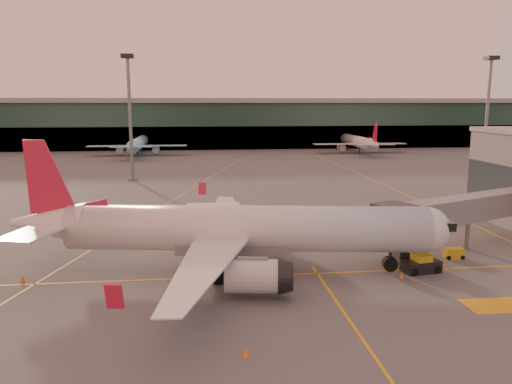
{
  "coord_description": "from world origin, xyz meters",
  "views": [
    {
      "loc": [
        -5.75,
        -39.21,
        15.93
      ],
      "look_at": [
        0.99,
        21.54,
        5.0
      ],
      "focal_mm": 35.0,
      "sensor_mm": 36.0,
      "label": 1
    }
  ],
  "objects": [
    {
      "name": "cone_wing_right",
      "position": [
        -3.12,
        -9.87,
        0.3
      ],
      "size": [
        0.49,
        0.49,
        0.63
      ],
      "color": "orange",
      "rests_on": "ground"
    },
    {
      "name": "jet_bridge",
      "position": [
        24.65,
        11.84,
        4.29
      ],
      "size": [
        25.34,
        13.51,
        6.12
      ],
      "color": "slate",
      "rests_on": "ground"
    },
    {
      "name": "pushback_tug",
      "position": [
        14.97,
        4.37,
        0.73
      ],
      "size": [
        3.76,
        2.45,
        1.8
      ],
      "rotation": [
        0.0,
        0.0,
        0.17
      ],
      "color": "black",
      "rests_on": "ground"
    },
    {
      "name": "cone_fwd",
      "position": [
        12.47,
        2.98,
        0.25
      ],
      "size": [
        0.41,
        0.41,
        0.52
      ],
      "color": "orange",
      "rests_on": "ground"
    },
    {
      "name": "cone_nose",
      "position": [
        17.84,
        5.69,
        0.28
      ],
      "size": [
        0.46,
        0.46,
        0.59
      ],
      "color": "orange",
      "rests_on": "ground"
    },
    {
      "name": "cone_tail",
      "position": [
        -22.05,
        5.88,
        0.27
      ],
      "size": [
        0.44,
        0.44,
        0.56
      ],
      "color": "orange",
      "rests_on": "ground"
    },
    {
      "name": "terminal",
      "position": [
        0.0,
        141.79,
        8.76
      ],
      "size": [
        400.0,
        20.0,
        17.6
      ],
      "color": "#19382D",
      "rests_on": "ground"
    },
    {
      "name": "distant_aircraft_row",
      "position": [
        -53.75,
        118.0,
        0.0
      ],
      "size": [
        225.0,
        34.0,
        13.0
      ],
      "color": "#92E1F5",
      "rests_on": "ground"
    },
    {
      "name": "ground",
      "position": [
        0.0,
        0.0,
        0.0
      ],
      "size": [
        600.0,
        600.0,
        0.0
      ],
      "primitive_type": "plane",
      "color": "#4C4F54",
      "rests_on": "ground"
    },
    {
      "name": "taxi_markings",
      "position": [
        -7.32,
        44.49,
        0.01
      ],
      "size": [
        100.12,
        173.0,
        0.01
      ],
      "color": "gold",
      "rests_on": "ground"
    },
    {
      "name": "cone_wing_left",
      "position": [
        -2.86,
        23.82,
        0.31
      ],
      "size": [
        0.5,
        0.5,
        0.64
      ],
      "color": "orange",
      "rests_on": "ground"
    },
    {
      "name": "mast_east_near",
      "position": [
        55.0,
        62.0,
        14.86
      ],
      "size": [
        2.4,
        2.4,
        25.6
      ],
      "color": "slate",
      "rests_on": "ground"
    },
    {
      "name": "mast_west_near",
      "position": [
        -20.0,
        66.0,
        14.86
      ],
      "size": [
        2.4,
        2.4,
        25.6
      ],
      "color": "slate",
      "rests_on": "ground"
    },
    {
      "name": "catering_truck",
      "position": [
        -4.37,
        15.93,
        2.63
      ],
      "size": [
        6.0,
        2.78,
        4.63
      ],
      "rotation": [
        0.0,
        0.0,
        -0.01
      ],
      "color": "#B3191A",
      "rests_on": "ground"
    },
    {
      "name": "main_airplane",
      "position": [
        -3.0,
        6.4,
        4.09
      ],
      "size": [
        41.64,
        37.7,
        12.58
      ],
      "rotation": [
        0.0,
        0.0,
        -0.14
      ],
      "color": "silver",
      "rests_on": "ground"
    },
    {
      "name": "gpu_cart",
      "position": [
        20.18,
        8.05,
        0.54
      ],
      "size": [
        1.94,
        1.17,
        1.11
      ],
      "rotation": [
        0.0,
        0.0,
        -0.02
      ],
      "color": "gold",
      "rests_on": "ground"
    }
  ]
}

